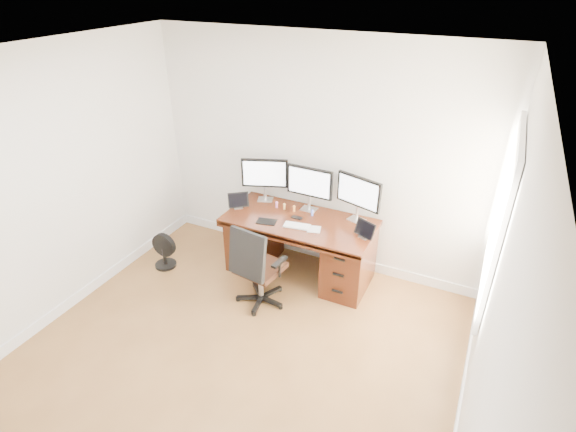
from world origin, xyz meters
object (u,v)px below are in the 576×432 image
at_px(monitor_center, 310,184).
at_px(keyboard, 297,226).
at_px(office_chair, 258,279).
at_px(floor_fan, 164,251).
at_px(desk, 300,244).

relative_size(monitor_center, keyboard, 1.92).
relative_size(office_chair, keyboard, 3.41).
distance_m(office_chair, floor_fan, 1.38).
bearing_deg(office_chair, monitor_center, 87.24).
relative_size(desk, keyboard, 5.92).
xyz_separation_m(desk, keyboard, (0.03, -0.18, 0.36)).
xyz_separation_m(desk, office_chair, (-0.18, -0.70, -0.08)).
relative_size(office_chair, monitor_center, 1.77).
bearing_deg(monitor_center, office_chair, -99.10).
bearing_deg(desk, floor_fan, -159.24).
height_order(office_chair, floor_fan, office_chair).
distance_m(desk, floor_fan, 1.67).
bearing_deg(floor_fan, office_chair, -6.90).
height_order(desk, keyboard, keyboard).
bearing_deg(monitor_center, keyboard, -83.60).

